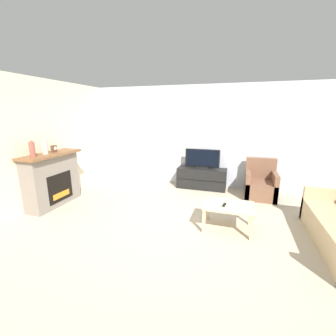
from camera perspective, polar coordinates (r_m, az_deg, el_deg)
The scene contains 12 objects.
ground_plane at distance 4.08m, azimuth 3.55°, elevation -15.47°, with size 24.00×24.00×0.00m, color tan.
wall_back at distance 6.16m, azimuth 9.69°, elevation 7.71°, with size 12.00×0.06×2.70m.
wall_left at distance 5.35m, azimuth -31.91°, elevation 4.88°, with size 0.06×12.00×2.70m.
fireplace at distance 5.50m, azimuth -27.33°, elevation -2.51°, with size 0.51×1.34×1.16m.
mantel_vase_left at distance 5.08m, azimuth -31.24°, elevation 4.13°, with size 0.10×0.10×0.32m.
mantel_vase_centre_left at distance 5.28m, azimuth -28.82°, elevation 4.73°, with size 0.12×0.12×0.32m.
mantel_clock at distance 5.45m, azimuth -26.98°, elevation 4.38°, with size 0.08×0.11×0.15m.
tv_stand at distance 6.10m, azimuth 8.51°, elevation -2.60°, with size 1.29×0.43×0.55m.
tv at distance 5.97m, azimuth 8.69°, elevation 2.14°, with size 0.90×0.18×0.51m.
armchair at distance 5.86m, azimuth 22.36°, elevation -4.04°, with size 0.70×0.76×0.91m.
coffee_table at distance 4.08m, azimuth 15.14°, elevation -9.86°, with size 0.84×0.61×0.45m.
remote at distance 4.02m, azimuth 14.10°, elevation -9.05°, with size 0.06×0.15×0.02m.
Camera 1 is at (0.83, -3.45, 2.00)m, focal length 24.00 mm.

